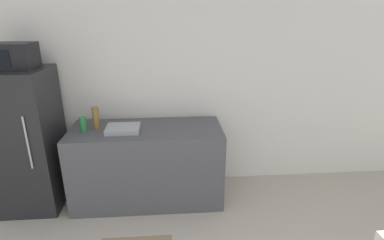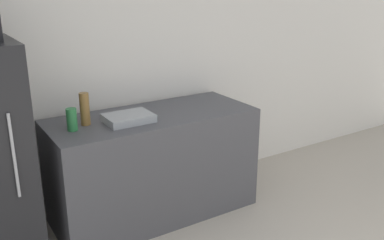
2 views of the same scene
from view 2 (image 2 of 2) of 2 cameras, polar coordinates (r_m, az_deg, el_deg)
The scene contains 5 objects.
wall_back at distance 3.89m, azimuth -6.51°, elevation 8.21°, with size 8.00×0.06×2.60m, color white.
counter at distance 3.70m, azimuth -5.11°, elevation -5.98°, with size 1.72×0.72×0.91m, color #4C4C51.
sink_basin at distance 3.37m, azimuth -8.46°, elevation 0.26°, with size 0.36×0.27×0.06m, color #9EA3A8.
bottle_tall at distance 3.34m, azimuth -14.11°, elevation 1.43°, with size 0.07×0.07×0.25m, color olive.
bottle_short at distance 3.25m, azimuth -15.73°, elevation 0.06°, with size 0.08×0.08×0.17m, color #2D7F42.
Camera 2 is at (-1.66, -0.09, 1.97)m, focal length 40.00 mm.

